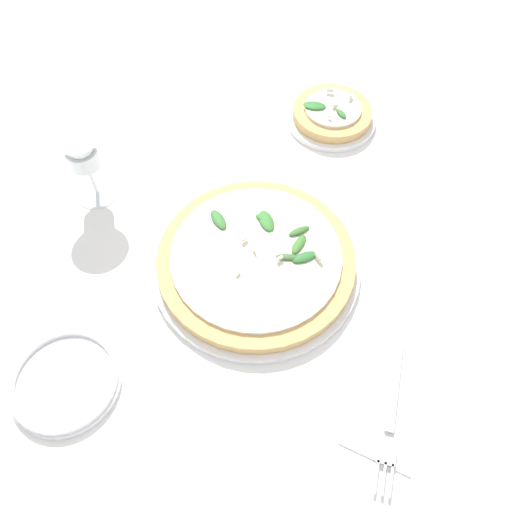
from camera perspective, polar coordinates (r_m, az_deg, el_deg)
ground_plane at (r=0.77m, az=1.89°, el=-3.03°), size 6.00×6.00×0.00m
pizza_arugula_main at (r=0.78m, az=0.01°, el=-0.52°), size 0.33×0.33×0.05m
pizza_personal_side at (r=1.01m, az=8.65°, el=15.64°), size 0.17×0.17×0.05m
wine_glass at (r=0.85m, az=-19.51°, el=11.36°), size 0.09×0.09×0.15m
napkin at (r=0.72m, az=15.18°, el=-16.35°), size 0.16×0.11×0.01m
fork at (r=0.71m, az=15.20°, el=-16.81°), size 0.20×0.07×0.00m
side_plate_white at (r=0.75m, az=-20.96°, el=-13.25°), size 0.15×0.15×0.02m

